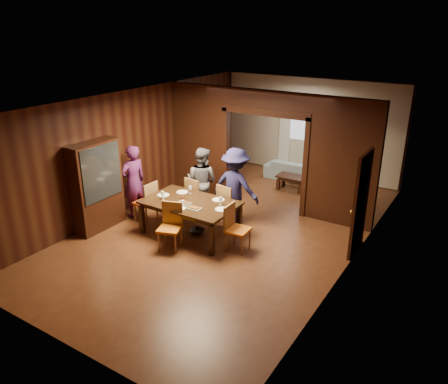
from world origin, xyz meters
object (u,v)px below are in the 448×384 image
Objects in this scene: chair_right at (238,228)px; chair_near at (170,227)px; dining_table at (191,218)px; hutch at (97,186)px; person_navy at (236,186)px; person_grey at (202,181)px; sofa at (299,171)px; coffee_table at (291,183)px; chair_far_l at (198,196)px; chair_far_r at (230,204)px; person_purple at (134,182)px; chair_left at (145,201)px.

chair_right is 1.39m from chair_near.
dining_table is 2.19m from hutch.
person_navy is at bearing 63.55° from dining_table.
person_grey is 0.93× the size of person_navy.
person_grey is 1.89m from chair_near.
sofa reaches higher than coffee_table.
chair_near is (0.46, -1.80, -0.35)m from person_grey.
sofa is 2.43× the size of coffee_table.
person_navy is 1.92m from chair_near.
chair_far_l and chair_near have the same top height.
chair_far_r is (0.45, 0.91, 0.10)m from dining_table.
sofa is 4.63m from chair_right.
person_grey is (1.28, 0.97, -0.04)m from person_purple.
hutch is at bearing 163.25° from chair_near.
chair_left is 1.00× the size of chair_near.
dining_table is (-0.52, -1.04, -0.51)m from person_navy.
chair_near is at bearing 1.91° from hutch.
person_navy is 2.13m from chair_left.
coffee_table is 5.31m from hutch.
person_purple is 5.04m from sofa.
chair_right reaches higher than sofa.
coffee_table is (0.76, 3.67, -0.18)m from dining_table.
chair_far_l is 1.74m from chair_near.
hutch reaches higher than sofa.
hutch reaches higher than dining_table.
hutch reaches higher than person_purple.
dining_table is (0.41, -1.03, -0.45)m from person_grey.
hutch is (-2.53, -5.35, 0.72)m from sofa.
dining_table is at bearing 74.66° from chair_near.
dining_table is at bearing 74.32° from chair_far_r.
chair_far_r is (1.74, 0.92, 0.00)m from chair_left.
person_grey is 0.37m from chair_far_l.
dining_table is at bearing 92.60° from chair_left.
dining_table is 2.07× the size of chair_far_r.
person_purple is 1.05× the size of person_grey.
hutch reaches higher than chair_near.
chair_right is (1.25, -0.08, 0.10)m from dining_table.
chair_far_l reaches higher than dining_table.
chair_far_l is at bearing 71.83° from sofa.
coffee_table is (2.45, 3.61, -0.67)m from person_purple.
person_purple reaches higher than sofa.
coffee_table is 0.82× the size of chair_far_r.
dining_table is 3.75m from coffee_table.
chair_far_r is 0.48× the size of hutch.
person_purple is 1.80× the size of chair_far_r.
coffee_table is 0.40× the size of hutch.
person_purple is 1.60m from person_grey.
person_purple is 0.94m from hutch.
chair_near is at bearing 117.38° from chair_right.
chair_right is 3.30m from hutch.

